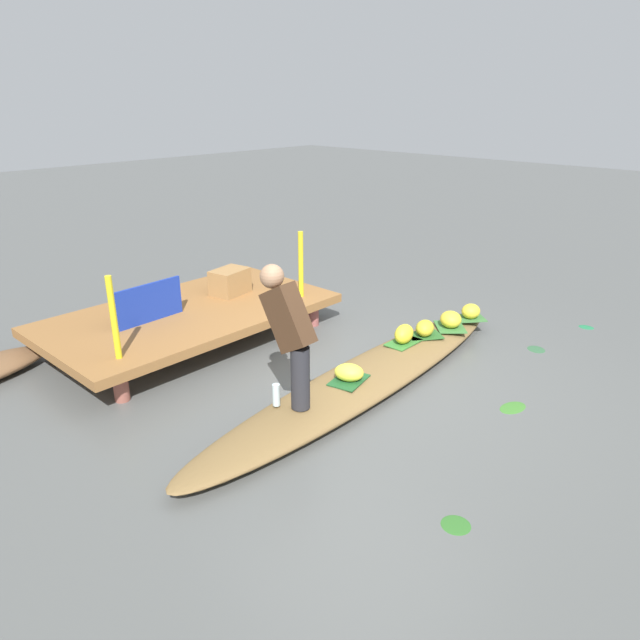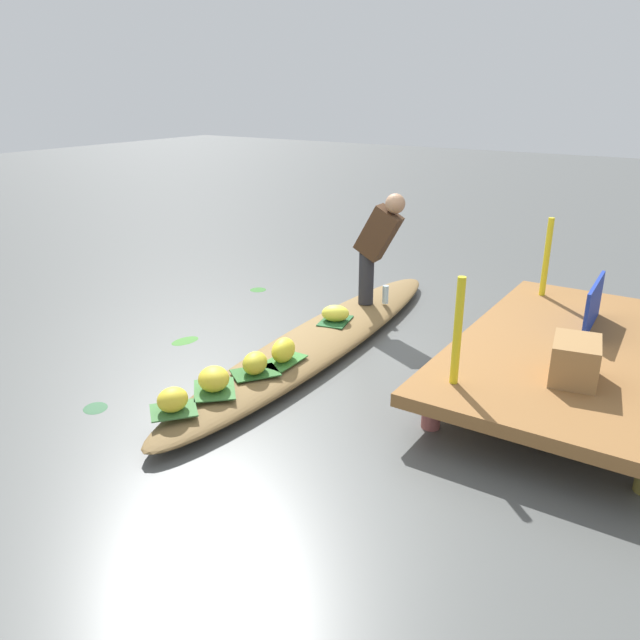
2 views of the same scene
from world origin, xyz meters
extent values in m
plane|color=#525452|center=(0.00, 0.00, 0.00)|extent=(40.00, 40.00, 0.00)
cube|color=olive|center=(-0.48, 2.20, 0.32)|extent=(3.20, 1.80, 0.10)
cylinder|color=#8E5043|center=(-1.76, 1.48, 0.13)|extent=(0.14, 0.14, 0.27)
cylinder|color=#98504C|center=(0.80, 1.48, 0.13)|extent=(0.14, 0.14, 0.27)
ellipsoid|color=brown|center=(0.00, 0.00, 0.09)|extent=(4.64, 0.91, 0.18)
cube|color=#1F5428|center=(-0.30, -0.02, 0.19)|extent=(0.43, 0.34, 0.01)
ellipsoid|color=yellow|center=(-0.30, -0.02, 0.26)|extent=(0.31, 0.34, 0.16)
cube|color=#397135|center=(1.48, -0.01, 0.19)|extent=(0.49, 0.48, 0.01)
ellipsoid|color=yellow|center=(1.48, -0.01, 0.28)|extent=(0.36, 0.35, 0.19)
cube|color=#3B7037|center=(1.89, -0.04, 0.19)|extent=(0.42, 0.42, 0.01)
ellipsoid|color=yellow|center=(1.89, -0.04, 0.27)|extent=(0.23, 0.21, 0.17)
cube|color=#34752F|center=(0.76, 0.11, 0.19)|extent=(0.40, 0.24, 0.01)
ellipsoid|color=yellow|center=(0.76, 0.11, 0.28)|extent=(0.32, 0.25, 0.20)
cube|color=#2A6027|center=(1.07, 0.06, 0.19)|extent=(0.45, 0.42, 0.01)
ellipsoid|color=gold|center=(1.07, 0.06, 0.27)|extent=(0.32, 0.28, 0.17)
cylinder|color=#28282D|center=(-0.94, -0.04, 0.46)|extent=(0.16, 0.16, 0.55)
cube|color=#412A19|center=(-0.95, 0.09, 0.96)|extent=(0.20, 0.50, 0.59)
sphere|color=#9E7556|center=(-0.96, 0.26, 1.27)|extent=(0.20, 0.20, 0.20)
cylinder|color=silver|center=(-1.06, 0.14, 0.28)|extent=(0.07, 0.07, 0.19)
cube|color=#19329D|center=(-0.98, 2.20, 0.57)|extent=(0.82, 0.06, 0.42)
cylinder|color=yellow|center=(-1.68, 1.60, 0.76)|extent=(0.06, 0.06, 0.79)
cylinder|color=yellow|center=(0.72, 1.60, 0.76)|extent=(0.06, 0.06, 0.79)
cube|color=#9B7142|center=(0.20, 2.31, 0.52)|extent=(0.49, 0.39, 0.31)
ellipsoid|color=#3A742A|center=(0.58, -1.23, 0.00)|extent=(0.32, 0.23, 0.01)
ellipsoid|color=#325D3B|center=(1.96, -0.84, 0.00)|extent=(0.28, 0.28, 0.01)
ellipsoid|color=#2D6625|center=(-1.12, -1.65, 0.00)|extent=(0.26, 0.26, 0.01)
camera|label=1|loc=(-3.96, -3.08, 2.65)|focal=32.47mm
camera|label=2|loc=(4.65, 3.01, 2.37)|focal=35.14mm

